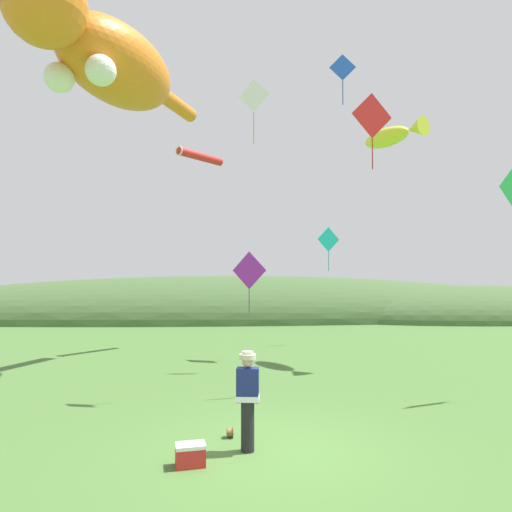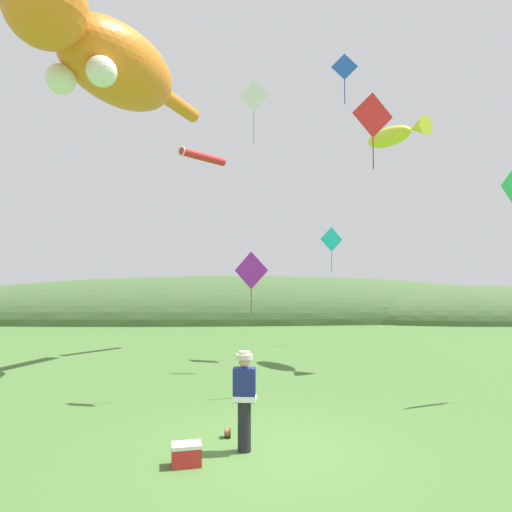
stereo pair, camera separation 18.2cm
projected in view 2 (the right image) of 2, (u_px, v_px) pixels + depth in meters
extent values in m
plane|color=#477033|center=(270.00, 452.00, 8.12)|extent=(120.00, 120.00, 0.00)
ellipsoid|color=#426033|center=(237.00, 318.00, 34.23)|extent=(54.78, 11.90, 6.30)
ellipsoid|color=#426033|center=(484.00, 319.00, 33.04)|extent=(23.24, 9.79, 4.89)
cylinder|color=black|center=(244.00, 426.00, 8.18)|extent=(0.24, 0.24, 0.88)
cube|color=navy|center=(244.00, 385.00, 8.21)|extent=(0.43, 0.29, 0.60)
cube|color=white|center=(244.00, 398.00, 8.20)|extent=(0.45, 0.31, 0.10)
sphere|color=tan|center=(244.00, 362.00, 8.23)|extent=(0.20, 0.20, 0.20)
cylinder|color=#B2AD99|center=(244.00, 357.00, 8.23)|extent=(0.30, 0.30, 0.09)
cylinder|color=#B2AD99|center=(244.00, 353.00, 8.23)|extent=(0.20, 0.20, 0.07)
cylinder|color=olive|center=(227.00, 432.00, 8.85)|extent=(0.11, 0.15, 0.15)
cylinder|color=brown|center=(225.00, 432.00, 8.85)|extent=(0.01, 0.20, 0.20)
cylinder|color=brown|center=(230.00, 432.00, 8.86)|extent=(0.01, 0.20, 0.20)
cube|color=red|center=(186.00, 456.00, 7.55)|extent=(0.52, 0.39, 0.30)
cube|color=white|center=(186.00, 445.00, 7.55)|extent=(0.54, 0.40, 0.06)
ellipsoid|color=orange|center=(119.00, 67.00, 14.46)|extent=(4.31, 5.52, 2.34)
ellipsoid|color=white|center=(114.00, 77.00, 14.22)|extent=(2.56, 3.49, 1.28)
sphere|color=orange|center=(46.00, 7.00, 11.62)|extent=(2.10, 2.10, 2.10)
sphere|color=white|center=(102.00, 71.00, 12.57)|extent=(0.84, 0.84, 0.84)
sphere|color=white|center=(61.00, 79.00, 13.04)|extent=(0.84, 0.84, 0.84)
cylinder|color=orange|center=(178.00, 105.00, 17.98)|extent=(1.54, 2.58, 0.56)
ellipsoid|color=yellow|center=(389.00, 137.00, 17.37)|extent=(1.64, 2.13, 0.71)
cone|color=yellow|center=(418.00, 127.00, 16.24)|extent=(0.94, 0.92, 0.71)
cone|color=yellow|center=(387.00, 130.00, 17.43)|extent=(0.45, 0.45, 0.33)
sphere|color=black|center=(380.00, 141.00, 18.05)|extent=(0.17, 0.17, 0.17)
cylinder|color=red|center=(203.00, 157.00, 20.41)|extent=(2.02, 2.05, 0.36)
torus|color=white|center=(182.00, 151.00, 19.45)|extent=(0.36, 0.35, 0.44)
cube|color=red|center=(373.00, 115.00, 13.05)|extent=(1.29, 0.33, 1.32)
cylinder|color=black|center=(373.00, 115.00, 13.06)|extent=(0.87, 0.23, 0.02)
cube|color=maroon|center=(373.00, 153.00, 13.00)|extent=(0.03, 0.01, 0.90)
cube|color=purple|center=(251.00, 270.00, 17.34)|extent=(1.24, 0.76, 1.44)
cylinder|color=black|center=(251.00, 270.00, 17.35)|extent=(0.84, 0.52, 0.02)
cube|color=#6B1A7C|center=(251.00, 301.00, 17.29)|extent=(0.03, 0.02, 0.90)
cube|color=#19BFBF|center=(331.00, 239.00, 21.31)|extent=(1.12, 0.35, 1.16)
cylinder|color=black|center=(331.00, 239.00, 21.32)|extent=(0.75, 0.24, 0.02)
cube|color=#118585|center=(332.00, 261.00, 21.26)|extent=(0.03, 0.02, 0.90)
cube|color=white|center=(254.00, 96.00, 12.51)|extent=(0.84, 0.37, 0.91)
cylinder|color=black|center=(254.00, 96.00, 12.52)|extent=(0.56, 0.26, 0.02)
cube|color=#A9A9A9|center=(254.00, 128.00, 12.47)|extent=(0.03, 0.02, 0.90)
cube|color=blue|center=(344.00, 67.00, 16.50)|extent=(0.96, 0.14, 0.97)
cylinder|color=black|center=(344.00, 67.00, 16.51)|extent=(0.65, 0.10, 0.02)
cube|color=#1A3E97|center=(345.00, 92.00, 16.46)|extent=(0.03, 0.01, 0.90)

